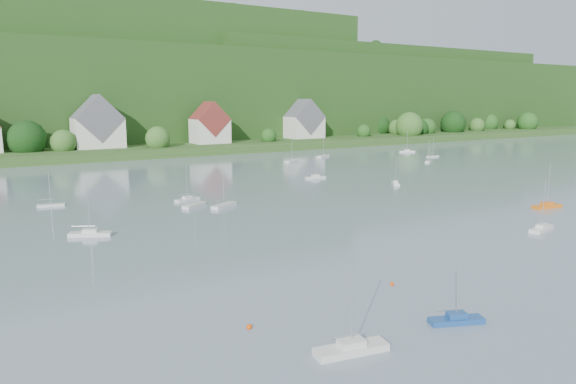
% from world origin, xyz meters
% --- Properties ---
extents(far_shore_strip, '(600.00, 60.00, 3.00)m').
position_xyz_m(far_shore_strip, '(0.00, 200.00, 1.50)').
color(far_shore_strip, '#2E501E').
rests_on(far_shore_strip, ground).
extents(forested_ridge, '(620.00, 181.22, 69.89)m').
position_xyz_m(forested_ridge, '(0.39, 268.57, 22.89)').
color(forested_ridge, '#1C3D13').
rests_on(forested_ridge, ground).
extents(village_building_2, '(16.00, 11.44, 18.00)m').
position_xyz_m(village_building_2, '(5.00, 188.00, 10.27)').
color(village_building_2, silver).
rests_on(village_building_2, far_shore_strip).
extents(village_building_3, '(13.00, 10.40, 15.50)m').
position_xyz_m(village_building_3, '(45.00, 186.00, 9.43)').
color(village_building_3, silver).
rests_on(village_building_3, far_shore_strip).
extents(village_building_4, '(15.00, 10.40, 16.50)m').
position_xyz_m(village_building_4, '(90.00, 190.00, 9.59)').
color(village_building_4, silver).
rests_on(village_building_4, far_shore_strip).
extents(near_sailboat_0, '(6.10, 2.68, 7.96)m').
position_xyz_m(near_sailboat_0, '(-10.26, 30.86, 0.43)').
color(near_sailboat_0, silver).
rests_on(near_sailboat_0, ground).
extents(near_sailboat_1, '(4.98, 3.07, 6.52)m').
position_xyz_m(near_sailboat_1, '(0.98, 30.41, 0.39)').
color(near_sailboat_1, navy).
rests_on(near_sailboat_1, ground).
extents(near_sailboat_3, '(5.91, 2.85, 7.68)m').
position_xyz_m(near_sailboat_3, '(37.71, 46.31, 0.42)').
color(near_sailboat_3, silver).
rests_on(near_sailboat_3, ground).
extents(near_sailboat_5, '(6.06, 2.40, 7.96)m').
position_xyz_m(near_sailboat_5, '(54.14, 55.94, 0.43)').
color(near_sailboat_5, orange).
rests_on(near_sailboat_5, ground).
extents(mooring_buoy_0, '(0.50, 0.50, 0.50)m').
position_xyz_m(mooring_buoy_0, '(-14.90, 38.89, 0.00)').
color(mooring_buoy_0, '#E64805').
rests_on(mooring_buoy_0, ground).
extents(mooring_buoy_3, '(0.44, 0.44, 0.44)m').
position_xyz_m(mooring_buoy_3, '(2.78, 40.49, 0.00)').
color(mooring_buoy_3, '#E64805').
rests_on(mooring_buoy_3, ground).
extents(far_sailboat_cluster, '(202.29, 75.83, 8.71)m').
position_xyz_m(far_sailboat_cluster, '(2.47, 115.80, 0.37)').
color(far_sailboat_cluster, silver).
rests_on(far_sailboat_cluster, ground).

